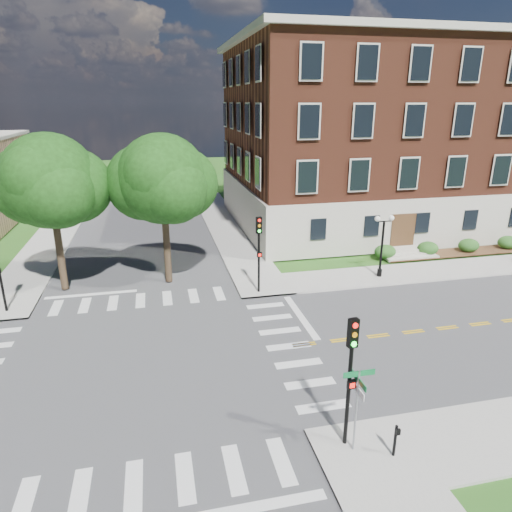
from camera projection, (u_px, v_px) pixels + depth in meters
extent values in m
plane|color=#305B19|center=(138.00, 364.00, 20.93)|extent=(160.00, 160.00, 0.00)
cube|color=#3D3D3F|center=(138.00, 364.00, 20.93)|extent=(90.00, 12.00, 0.01)
cube|color=#3D3D3F|center=(138.00, 364.00, 20.93)|extent=(12.00, 90.00, 0.01)
cube|color=#9E9B93|center=(468.00, 268.00, 32.85)|extent=(34.00, 3.50, 0.12)
cube|color=#9E9B93|center=(226.00, 226.00, 43.76)|extent=(3.50, 34.00, 0.12)
cube|color=#9E9B93|center=(54.00, 236.00, 40.54)|extent=(3.50, 34.00, 0.12)
cube|color=silver|center=(301.00, 317.00, 25.53)|extent=(0.40, 5.50, 0.00)
cube|color=#B7B3A2|center=(388.00, 199.00, 45.53)|extent=(30.00, 20.00, 4.20)
cube|color=#5F2B1B|center=(395.00, 115.00, 42.95)|extent=(29.55, 19.70, 11.80)
cube|color=#B7B3A2|center=(402.00, 43.00, 40.97)|extent=(30.60, 20.60, 0.50)
cube|color=#472D19|center=(403.00, 231.00, 35.55)|extent=(2.00, 0.10, 2.80)
cylinder|color=#2E2117|center=(61.00, 259.00, 28.43)|extent=(0.44, 0.44, 4.03)
sphere|color=#15350E|center=(50.00, 181.00, 26.87)|extent=(5.66, 5.66, 5.66)
cylinder|color=#2E2117|center=(167.00, 253.00, 29.67)|extent=(0.44, 0.44, 3.97)
sphere|color=#15350E|center=(162.00, 179.00, 28.13)|extent=(5.60, 5.60, 5.60)
cylinder|color=black|center=(348.00, 397.00, 15.34)|extent=(0.14, 0.14, 3.80)
cube|color=black|center=(353.00, 333.00, 14.57)|extent=(0.35, 0.26, 1.00)
cylinder|color=red|center=(355.00, 326.00, 14.34)|extent=(0.19, 0.08, 0.18)
cylinder|color=orange|center=(355.00, 335.00, 14.45)|extent=(0.19, 0.08, 0.18)
cylinder|color=#19E533|center=(354.00, 344.00, 14.56)|extent=(0.19, 0.08, 0.18)
cube|color=black|center=(351.00, 384.00, 14.98)|extent=(0.31, 0.16, 0.30)
cylinder|color=black|center=(259.00, 263.00, 28.01)|extent=(0.14, 0.14, 3.80)
cube|color=black|center=(259.00, 225.00, 27.23)|extent=(0.36, 0.29, 1.00)
cylinder|color=red|center=(259.00, 220.00, 27.01)|extent=(0.19, 0.09, 0.18)
cylinder|color=orange|center=(259.00, 226.00, 27.11)|extent=(0.19, 0.09, 0.18)
cylinder|color=#19E533|center=(259.00, 231.00, 27.22)|extent=(0.19, 0.09, 0.18)
cube|color=black|center=(259.00, 255.00, 27.65)|extent=(0.32, 0.18, 0.30)
cylinder|color=black|center=(1.00, 280.00, 25.39)|extent=(0.14, 0.14, 3.80)
cylinder|color=black|center=(379.00, 273.00, 31.06)|extent=(0.32, 0.32, 0.50)
cylinder|color=black|center=(382.00, 250.00, 30.53)|extent=(0.16, 0.16, 3.80)
cube|color=black|center=(384.00, 221.00, 29.90)|extent=(1.00, 0.06, 0.06)
sphere|color=white|center=(377.00, 219.00, 29.74)|extent=(0.36, 0.36, 0.36)
sphere|color=white|center=(391.00, 218.00, 29.94)|extent=(0.36, 0.36, 0.36)
cylinder|color=gray|center=(356.00, 411.00, 15.16)|extent=(0.07, 0.07, 3.10)
cube|color=#0C6630|center=(359.00, 374.00, 14.69)|extent=(1.10, 0.03, 0.20)
cube|color=#0C6630|center=(359.00, 380.00, 14.77)|extent=(0.03, 1.10, 0.20)
cube|color=silver|center=(359.00, 392.00, 14.93)|extent=(0.03, 0.75, 0.25)
cylinder|color=black|center=(395.00, 441.00, 15.19)|extent=(0.10, 0.10, 1.20)
cube|color=black|center=(398.00, 432.00, 14.93)|extent=(0.14, 0.08, 0.22)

